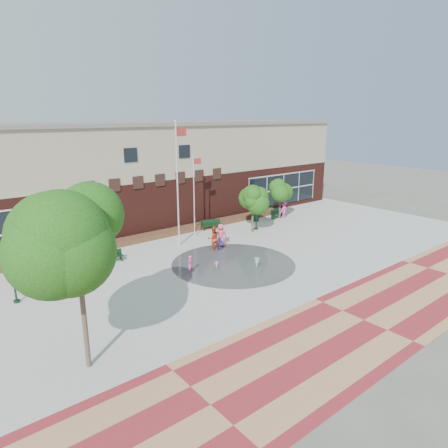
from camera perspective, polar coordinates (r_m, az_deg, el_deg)
ground at (r=25.29m, az=5.76°, el=-7.56°), size 120.00×120.00×0.00m
plaza_concrete at (r=28.06m, az=0.00°, el=-5.12°), size 46.00×18.00×0.01m
paver_band at (r=21.41m, az=19.35°, el=-12.84°), size 46.00×6.00×0.01m
splash_pad at (r=27.34m, az=1.32°, el=-5.69°), size 8.40×8.40×0.01m
library_building at (r=38.09m, az=-12.96°, el=7.14°), size 44.40×10.40×9.20m
flower_bed at (r=34.00m, az=-8.09°, el=-1.60°), size 26.00×1.20×0.40m
flagpole_left at (r=30.01m, az=-6.63°, el=6.50°), size 1.10×0.26×9.44m
flagpole_right at (r=32.60m, az=-4.27°, el=4.71°), size 0.85×0.14×6.85m
lamp_left at (r=23.88m, az=-28.10°, el=-5.17°), size 0.37×0.37×3.50m
lamp_right at (r=34.87m, az=4.70°, el=2.84°), size 0.39×0.39×3.71m
bench_left at (r=28.54m, az=-15.83°, el=-4.81°), size 1.67×0.60×0.82m
bench_mid at (r=35.29m, az=-1.83°, el=-0.35°), size 1.82×1.04×0.88m
bench_right at (r=39.62m, az=7.54°, el=1.29°), size 1.89×0.99×0.91m
trash_can at (r=38.18m, az=4.49°, el=1.31°), size 0.72×0.72×1.18m
tree_big_left at (r=15.67m, az=-20.35°, el=-2.32°), size 4.64×4.64×7.42m
tree_mid at (r=34.03m, az=4.15°, el=3.91°), size 2.52×2.52×4.25m
tree_small_right at (r=39.02m, az=8.10°, el=5.00°), size 2.34×2.34×4.00m
water_jet_a at (r=26.56m, az=4.70°, el=-6.39°), size 0.36×0.36×0.71m
water_jet_b at (r=26.33m, az=-1.06°, el=-6.54°), size 0.22×0.22×0.50m
child_splash at (r=25.57m, az=-4.90°, el=-5.82°), size 0.53×0.48×1.21m
adult_red at (r=29.67m, az=-1.54°, el=-2.07°), size 1.09×0.96×1.88m
adult_pink at (r=30.60m, az=-0.46°, el=-1.61°), size 1.04×0.96×1.79m
child_blue at (r=29.74m, az=-0.53°, el=-2.90°), size 0.64×0.46×1.01m
person_bench at (r=39.26m, az=8.49°, el=2.00°), size 1.24×0.87×1.75m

